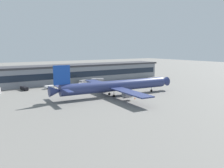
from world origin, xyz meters
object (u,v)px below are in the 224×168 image
(baggage_tug, at_px, (67,84))
(crew_van, at_px, (83,82))
(belt_loader, at_px, (24,88))
(pushback_tractor, at_px, (49,87))
(catering_truck, at_px, (97,82))
(traffic_cone_0, at_px, (135,98))
(follow_me_car, at_px, (82,84))
(airliner, at_px, (115,86))

(baggage_tug, xyz_separation_m, crew_van, (10.93, 0.64, 0.37))
(belt_loader, height_order, pushback_tractor, belt_loader)
(catering_truck, bearing_deg, crew_van, 119.58)
(pushback_tractor, bearing_deg, traffic_cone_0, -63.76)
(pushback_tractor, bearing_deg, crew_van, 11.29)
(baggage_tug, distance_m, follow_me_car, 9.32)
(crew_van, height_order, traffic_cone_0, crew_van)
(catering_truck, relative_size, crew_van, 1.35)
(catering_truck, bearing_deg, airliner, -104.67)
(belt_loader, distance_m, traffic_cone_0, 60.96)
(airliner, relative_size, pushback_tractor, 12.47)
(baggage_tug, xyz_separation_m, follow_me_car, (6.94, -6.22, 0.00))
(crew_van, xyz_separation_m, follow_me_car, (-3.99, -6.85, -0.37))
(baggage_tug, relative_size, crew_van, 0.73)
(pushback_tractor, relative_size, traffic_cone_0, 6.90)
(baggage_tug, bearing_deg, airliner, -78.76)
(airliner, height_order, crew_van, airliner)
(belt_loader, height_order, follow_me_car, belt_loader)
(baggage_tug, relative_size, traffic_cone_0, 5.62)
(catering_truck, distance_m, crew_van, 10.51)
(follow_me_car, bearing_deg, baggage_tug, 138.15)
(baggage_tug, xyz_separation_m, pushback_tractor, (-11.80, -3.90, -0.04))
(airliner, distance_m, belt_loader, 50.42)
(crew_van, height_order, pushback_tractor, crew_van)
(catering_truck, height_order, traffic_cone_0, catering_truck)
(pushback_tractor, bearing_deg, belt_loader, 169.24)
(follow_me_car, bearing_deg, pushback_tractor, 172.96)
(airliner, xyz_separation_m, belt_loader, (-32.57, 38.32, -3.53))
(follow_me_car, bearing_deg, traffic_cone_0, -84.44)
(baggage_tug, distance_m, belt_loader, 24.70)
(airliner, distance_m, crew_van, 40.66)
(airliner, bearing_deg, pushback_tractor, 118.78)
(airliner, xyz_separation_m, baggage_tug, (-7.91, 39.78, -3.60))
(airliner, bearing_deg, traffic_cone_0, -72.89)
(airliner, bearing_deg, catering_truck, 75.33)
(belt_loader, distance_m, pushback_tractor, 13.09)
(belt_loader, relative_size, crew_van, 1.18)
(catering_truck, xyz_separation_m, follow_me_car, (-9.16, 2.26, -1.20))
(belt_loader, bearing_deg, follow_me_car, -8.56)
(pushback_tractor, height_order, follow_me_car, follow_me_car)
(catering_truck, xyz_separation_m, traffic_cone_0, (-4.84, -42.22, -1.93))
(baggage_tug, bearing_deg, crew_van, 3.33)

